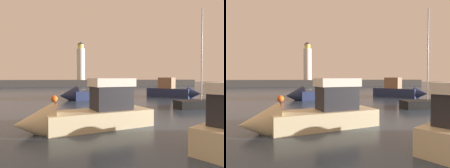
# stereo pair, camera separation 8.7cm
# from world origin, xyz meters

# --- Properties ---
(ground_plane) EXTENTS (220.11, 220.11, 0.00)m
(ground_plane) POSITION_xyz_m (0.00, 36.68, 0.00)
(ground_plane) COLOR #2D3D51
(breakwater) EXTENTS (87.31, 5.89, 2.29)m
(breakwater) POSITION_xyz_m (0.00, 73.37, 1.15)
(breakwater) COLOR #423F3D
(breakwater) RESTS_ON ground_plane
(lighthouse) EXTENTS (2.78, 2.78, 13.40)m
(lighthouse) POSITION_xyz_m (0.21, 73.37, 8.64)
(lighthouse) COLOR silver
(lighthouse) RESTS_ON breakwater
(motorboat_0) EXTENTS (8.31, 3.95, 3.52)m
(motorboat_0) POSITION_xyz_m (-4.19, 11.67, 0.90)
(motorboat_0) COLOR beige
(motorboat_0) RESTS_ON ground_plane
(motorboat_2) EXTENTS (6.69, 7.75, 3.32)m
(motorboat_2) POSITION_xyz_m (11.22, 28.72, 0.99)
(motorboat_2) COLOR #1E284C
(motorboat_2) RESTS_ON ground_plane
(motorboat_4) EXTENTS (9.58, 4.99, 3.34)m
(motorboat_4) POSITION_xyz_m (-1.91, 28.49, 0.83)
(motorboat_4) COLOR #1E284C
(motorboat_4) RESTS_ON ground_plane
(sailboat_moored) EXTENTS (6.56, 1.79, 9.90)m
(sailboat_moored) POSITION_xyz_m (8.62, 17.59, 0.48)
(sailboat_moored) COLOR black
(sailboat_moored) RESTS_ON ground_plane
(mooring_buoy) EXTENTS (0.85, 0.85, 0.85)m
(mooring_buoy) POSITION_xyz_m (-6.61, 26.05, 0.42)
(mooring_buoy) COLOR #EA5919
(mooring_buoy) RESTS_ON ground_plane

